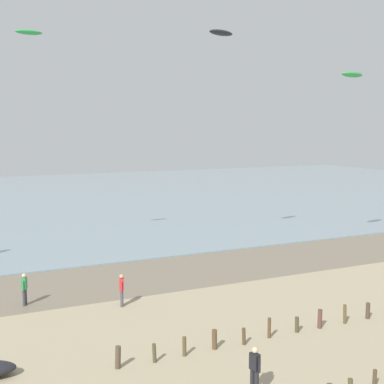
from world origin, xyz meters
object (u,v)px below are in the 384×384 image
(kite_aloft_4, at_px, (352,74))
(kite_aloft_1, at_px, (221,33))
(person_left_flank, at_px, (255,369))
(person_nearest_camera, at_px, (24,288))
(kite_aloft_5, at_px, (29,32))
(person_by_waterline, at_px, (122,289))

(kite_aloft_4, bearing_deg, kite_aloft_1, 142.80)
(kite_aloft_1, bearing_deg, person_left_flank, 47.01)
(person_nearest_camera, relative_size, person_left_flank, 1.00)
(person_left_flank, height_order, kite_aloft_5, kite_aloft_5)
(person_by_waterline, distance_m, kite_aloft_4, 23.09)
(person_by_waterline, relative_size, person_left_flank, 1.00)
(person_by_waterline, xyz_separation_m, kite_aloft_1, (10.16, 8.05, 15.02))
(person_nearest_camera, distance_m, person_by_waterline, 5.13)
(person_nearest_camera, bearing_deg, kite_aloft_1, 21.19)
(person_by_waterline, bearing_deg, person_nearest_camera, 152.88)
(kite_aloft_1, height_order, kite_aloft_5, kite_aloft_1)
(kite_aloft_4, bearing_deg, person_by_waterline, 177.68)
(person_left_flank, bearing_deg, kite_aloft_4, 40.96)
(kite_aloft_5, bearing_deg, kite_aloft_4, -26.43)
(kite_aloft_1, height_order, kite_aloft_4, kite_aloft_1)
(person_left_flank, bearing_deg, person_nearest_camera, 114.31)
(person_nearest_camera, height_order, kite_aloft_4, kite_aloft_4)
(person_left_flank, distance_m, kite_aloft_5, 28.04)
(person_by_waterline, height_order, person_left_flank, same)
(kite_aloft_1, xyz_separation_m, kite_aloft_5, (-12.46, 4.62, -0.16))
(kite_aloft_1, bearing_deg, kite_aloft_4, 140.48)
(person_nearest_camera, xyz_separation_m, kite_aloft_5, (2.27, 10.33, 14.86))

